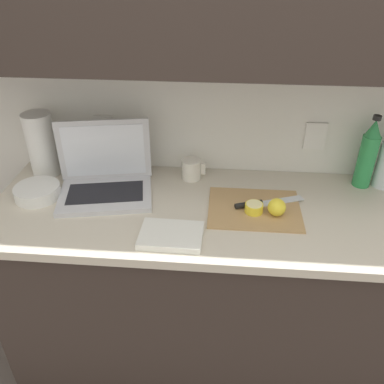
{
  "coord_description": "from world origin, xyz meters",
  "views": [
    {
      "loc": [
        -0.24,
        -1.31,
        1.82
      ],
      "look_at": [
        -0.35,
        -0.01,
        1.01
      ],
      "focal_mm": 38.0,
      "sensor_mm": 36.0,
      "label": 1
    }
  ],
  "objects": [
    {
      "name": "ground_plane",
      "position": [
        0.0,
        0.0,
        0.0
      ],
      "size": [
        12.0,
        12.0,
        0.0
      ],
      "primitive_type": "plane",
      "color": "#564C47",
      "rests_on": "ground"
    },
    {
      "name": "paper_towel_roll",
      "position": [
        -1.02,
        0.22,
        1.07
      ],
      "size": [
        0.12,
        0.12,
        0.28
      ],
      "color": "white",
      "rests_on": "counter_unit"
    },
    {
      "name": "counter_unit",
      "position": [
        0.02,
        0.0,
        0.47
      ],
      "size": [
        2.29,
        0.64,
        0.93
      ],
      "color": "#332823",
      "rests_on": "ground_plane"
    },
    {
      "name": "dish_towel",
      "position": [
        -0.41,
        -0.2,
        0.94
      ],
      "size": [
        0.22,
        0.17,
        0.02
      ],
      "primitive_type": "cube",
      "rotation": [
        0.0,
        0.0,
        -0.03
      ],
      "color": "silver",
      "rests_on": "counter_unit"
    },
    {
      "name": "bowl_white",
      "position": [
        -0.98,
        0.02,
        0.95
      ],
      "size": [
        0.18,
        0.18,
        0.05
      ],
      "color": "white",
      "rests_on": "counter_unit"
    },
    {
      "name": "lemon_half_cut",
      "position": [
        -0.11,
        -0.02,
        0.95
      ],
      "size": [
        0.07,
        0.07,
        0.04
      ],
      "color": "yellow",
      "rests_on": "cutting_board"
    },
    {
      "name": "measuring_cup",
      "position": [
        -0.37,
        0.23,
        0.97
      ],
      "size": [
        0.1,
        0.08,
        0.09
      ],
      "color": "silver",
      "rests_on": "counter_unit"
    },
    {
      "name": "cutting_board",
      "position": [
        -0.11,
        0.01,
        0.93
      ],
      "size": [
        0.35,
        0.28,
        0.01
      ],
      "primitive_type": "cube",
      "color": "tan",
      "rests_on": "counter_unit"
    },
    {
      "name": "knife",
      "position": [
        -0.09,
        0.03,
        0.94
      ],
      "size": [
        0.28,
        0.13,
        0.02
      ],
      "rotation": [
        0.0,
        0.0,
        0.35
      ],
      "color": "silver",
      "rests_on": "cutting_board"
    },
    {
      "name": "wall_back",
      "position": [
        -0.0,
        0.25,
        1.56
      ],
      "size": [
        5.2,
        0.38,
        2.6
      ],
      "color": "white",
      "rests_on": "ground_plane"
    },
    {
      "name": "bottle_oil_tall",
      "position": [
        0.35,
        0.23,
        1.07
      ],
      "size": [
        0.07,
        0.07,
        0.31
      ],
      "color": "#2D934C",
      "rests_on": "counter_unit"
    },
    {
      "name": "laptop",
      "position": [
        -0.72,
        0.1,
        0.99
      ],
      "size": [
        0.42,
        0.33,
        0.28
      ],
      "rotation": [
        0.0,
        0.0,
        0.19
      ],
      "color": "silver",
      "rests_on": "counter_unit"
    },
    {
      "name": "lemon_whole_beside",
      "position": [
        -0.03,
        -0.03,
        0.97
      ],
      "size": [
        0.07,
        0.07,
        0.07
      ],
      "color": "yellow",
      "rests_on": "cutting_board"
    }
  ]
}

